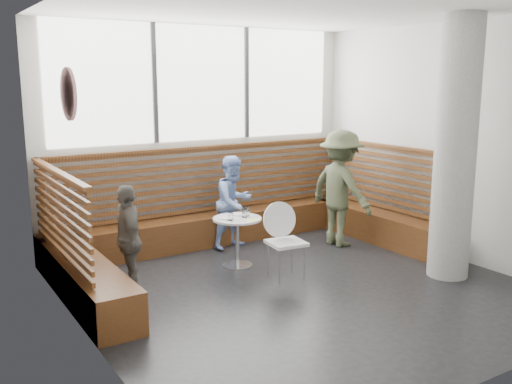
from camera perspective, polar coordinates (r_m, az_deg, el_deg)
room at (r=6.47m, az=4.71°, el=3.77°), size 5.00×5.00×3.20m
booth at (r=8.16m, az=-2.90°, el=-3.18°), size 5.00×2.50×1.44m
concrete_column at (r=7.33m, az=19.31°, el=4.04°), size 0.50×0.50×3.20m
wall_art at (r=5.70m, az=-18.26°, el=9.28°), size 0.03×0.50×0.50m
cafe_table at (r=7.49m, az=-1.89°, el=-3.98°), size 0.64×0.64×0.66m
cafe_chair at (r=7.07m, az=2.72°, el=-4.25°), size 0.45×0.44×0.94m
adult_man at (r=8.47m, az=8.47°, el=0.37°), size 0.73×1.16×1.72m
child_back at (r=8.29m, az=-2.23°, el=-1.01°), size 0.77×0.67×1.36m
child_left at (r=6.69m, az=-12.66°, el=-4.66°), size 0.43×0.79×1.27m
plate_near at (r=7.42m, az=-3.04°, el=-2.59°), size 0.22×0.22×0.02m
plate_far at (r=7.62m, az=-1.79°, el=-2.23°), size 0.20×0.20×0.01m
glass_left at (r=7.31m, az=-2.58°, el=-2.46°), size 0.06×0.06×0.10m
glass_mid at (r=7.46m, az=-1.17°, el=-2.12°), size 0.07×0.07×0.11m
glass_right at (r=7.52m, az=-0.93°, el=-1.98°), size 0.08×0.08×0.12m
menu_card at (r=7.31m, az=-0.40°, el=-2.85°), size 0.22×0.17×0.00m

